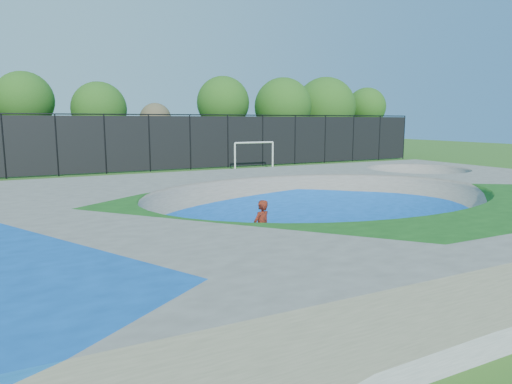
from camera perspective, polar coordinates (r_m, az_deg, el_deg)
ground at (r=14.06m, az=8.29°, el=-5.92°), size 120.00×120.00×0.00m
skate_deck at (r=13.89m, az=8.36°, el=-2.92°), size 22.00×14.00×1.50m
skater at (r=12.04m, az=0.69°, el=-4.59°), size 0.65×0.54×1.53m
skateboard at (r=12.23m, az=0.68°, el=-7.96°), size 0.81×0.39×0.05m
soccer_goal at (r=32.81m, az=-0.23°, el=5.19°), size 3.16×0.12×2.08m
fence at (r=33.06m, az=-13.18°, el=6.12°), size 48.09×0.09×4.04m
treeline at (r=37.80m, az=-14.87°, el=10.55°), size 53.34×7.23×7.81m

